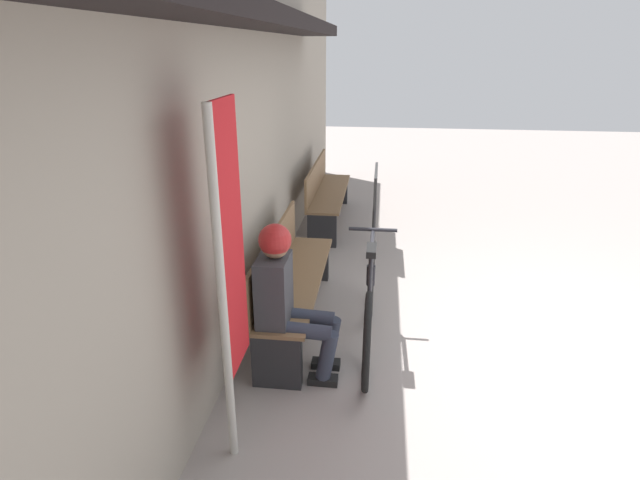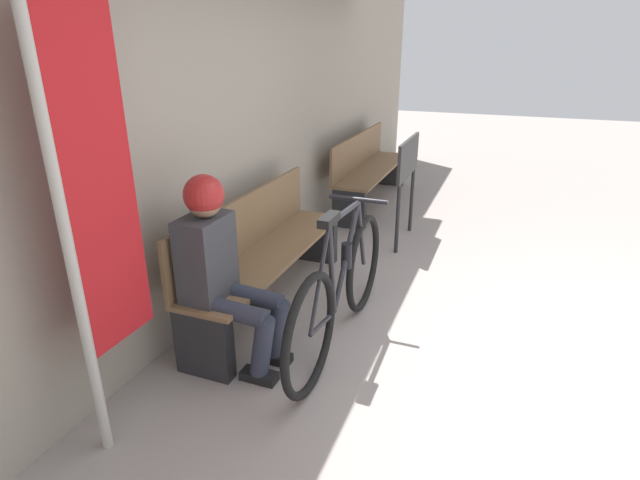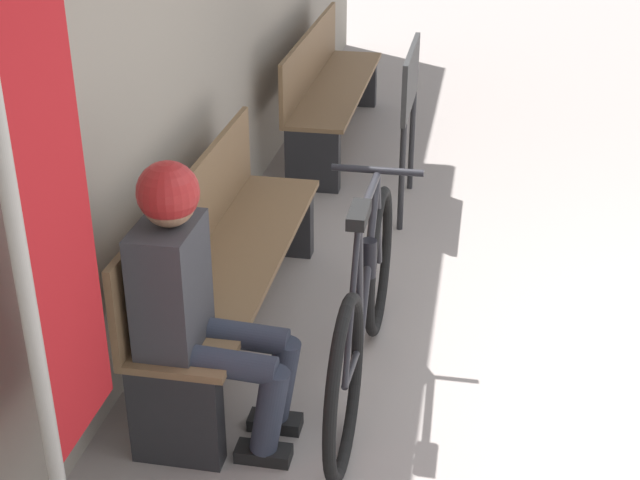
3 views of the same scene
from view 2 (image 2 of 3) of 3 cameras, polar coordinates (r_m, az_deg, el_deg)
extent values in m
plane|color=gray|center=(3.30, 27.37, -15.46)|extent=(24.00, 24.00, 0.00)
cube|color=#9E9384|center=(3.35, -16.04, 16.39)|extent=(12.00, 0.12, 3.20)
cube|color=brown|center=(3.66, -5.59, -1.51)|extent=(1.91, 0.42, 0.03)
cube|color=brown|center=(3.66, -8.44, 2.03)|extent=(1.91, 0.03, 0.40)
cube|color=#232326|center=(3.08, -13.11, -11.52)|extent=(0.10, 0.36, 0.41)
cube|color=#232326|center=(4.50, -0.36, 0.12)|extent=(0.10, 0.36, 0.41)
torus|color=black|center=(2.80, -1.12, -10.80)|extent=(0.72, 0.05, 0.72)
torus|color=black|center=(3.66, 5.01, -2.67)|extent=(0.72, 0.05, 0.72)
cylinder|color=#232328|center=(3.05, 2.85, 3.20)|extent=(0.56, 0.03, 0.07)
cylinder|color=#232328|center=(3.21, 3.04, -1.80)|extent=(0.48, 0.03, 0.61)
cylinder|color=#232328|center=(2.96, 1.35, -3.48)|extent=(0.14, 0.03, 0.63)
cylinder|color=#232328|center=(2.97, 0.34, -9.44)|extent=(0.39, 0.03, 0.09)
cylinder|color=#232328|center=(2.78, -0.03, -4.48)|extent=(0.31, 0.02, 0.57)
cylinder|color=#232328|center=(3.48, 4.71, 0.65)|extent=(0.21, 0.03, 0.53)
cube|color=black|center=(2.79, 1.04, 2.35)|extent=(0.20, 0.07, 0.05)
cylinder|color=#232328|center=(3.30, 4.40, 4.65)|extent=(0.03, 0.40, 0.03)
cylinder|color=black|center=(3.21, 3.04, -1.80)|extent=(0.07, 0.07, 0.17)
cylinder|color=#2D3342|center=(2.91, -9.65, -8.07)|extent=(0.11, 0.39, 0.13)
cylinder|color=#2D3342|center=(2.94, -6.61, -12.00)|extent=(0.11, 0.17, 0.39)
cube|color=black|center=(3.07, -6.95, -15.17)|extent=(0.10, 0.22, 0.06)
cylinder|color=#2D3342|center=(3.06, -7.75, -6.37)|extent=(0.11, 0.39, 0.13)
cylinder|color=#2D3342|center=(3.09, -4.88, -10.11)|extent=(0.11, 0.17, 0.39)
cube|color=black|center=(3.22, -5.25, -13.21)|extent=(0.10, 0.22, 0.06)
cube|color=#38383D|center=(2.98, -12.85, -1.93)|extent=(0.34, 0.22, 0.50)
sphere|color=#9E7556|center=(2.85, -13.09, 4.48)|extent=(0.20, 0.20, 0.20)
sphere|color=#B22323|center=(2.85, -13.15, 5.05)|extent=(0.23, 0.23, 0.23)
cube|color=brown|center=(6.12, 6.14, 8.06)|extent=(1.95, 0.42, 0.03)
cube|color=brown|center=(6.13, 4.44, 10.19)|extent=(1.95, 0.03, 0.40)
cube|color=#232326|center=(5.33, 3.37, 3.58)|extent=(0.10, 0.36, 0.41)
cube|color=#232326|center=(7.05, 8.10, 7.92)|extent=(0.10, 0.36, 0.41)
cylinder|color=#B7B2A8|center=(2.34, -26.71, -1.38)|extent=(0.05, 0.05, 2.08)
cube|color=red|center=(2.41, -23.87, 6.01)|extent=(0.40, 0.02, 1.58)
cylinder|color=#232326|center=(4.68, 8.86, 2.35)|extent=(0.04, 0.04, 0.66)
cylinder|color=#232326|center=(5.27, 10.42, 4.47)|extent=(0.04, 0.04, 0.66)
cube|color=#2D2D2D|center=(4.84, 10.06, 9.24)|extent=(0.79, 0.03, 0.36)
camera|label=1|loc=(1.32, -119.38, 10.10)|focal=28.00mm
camera|label=3|loc=(0.86, -125.57, 22.03)|focal=50.00mm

